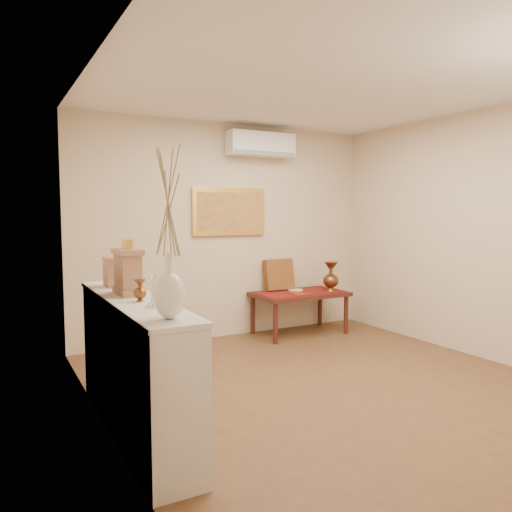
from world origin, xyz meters
TOP-DOWN VIEW (x-y plane):
  - floor at (0.00, 0.00)m, footprint 4.50×4.50m
  - ceiling at (0.00, 0.00)m, footprint 4.50×4.50m
  - wall_back at (0.00, 2.25)m, footprint 4.00×0.02m
  - wall_left at (-2.00, 0.00)m, footprint 0.02×4.50m
  - wall_right at (2.00, 0.00)m, footprint 0.02×4.50m
  - white_vase at (-1.82, -0.80)m, footprint 0.19×0.19m
  - candlestick at (-1.81, -0.41)m, footprint 0.10×0.10m
  - brass_urn_small at (-1.82, -0.16)m, footprint 0.09×0.09m
  - table_cloth at (0.85, 1.88)m, footprint 1.14×0.59m
  - brass_urn_tall at (1.25, 1.74)m, footprint 0.21×0.21m
  - plate at (0.86, 1.99)m, footprint 0.20×0.20m
  - menu at (0.71, 1.71)m, footprint 0.18×0.25m
  - cushion at (0.69, 2.13)m, footprint 0.41×0.18m
  - display_ledge at (-1.82, 0.00)m, footprint 0.37×2.02m
  - mantel_clock at (-1.81, 0.18)m, footprint 0.17×0.36m
  - wooden_chest at (-1.80, 0.63)m, footprint 0.16×0.21m
  - low_table at (0.85, 1.88)m, footprint 1.20×0.70m
  - painting at (0.00, 2.22)m, footprint 1.00×0.06m
  - ac_unit at (0.40, 2.12)m, footprint 0.90×0.25m

SIDE VIEW (x-z plane):
  - floor at x=0.00m, z-range 0.00..0.00m
  - low_table at x=0.85m, z-range 0.21..0.76m
  - display_ledge at x=-1.82m, z-range 0.00..0.98m
  - table_cloth at x=0.85m, z-range 0.55..0.56m
  - plate at x=0.86m, z-range 0.56..0.57m
  - menu at x=0.71m, z-range 0.56..0.57m
  - cushion at x=0.69m, z-range 0.55..0.97m
  - brass_urn_tall at x=1.25m, z-range 0.56..1.02m
  - brass_urn_small at x=-1.82m, z-range 0.98..1.18m
  - candlestick at x=-1.81m, z-range 0.98..1.19m
  - wooden_chest at x=-1.80m, z-range 0.98..1.22m
  - mantel_clock at x=-1.81m, z-range 0.95..1.36m
  - wall_back at x=0.00m, z-range 0.00..2.70m
  - wall_left at x=-2.00m, z-range 0.00..2.70m
  - wall_right at x=2.00m, z-range 0.00..2.70m
  - white_vase at x=-1.82m, z-range 0.98..1.95m
  - painting at x=0.00m, z-range 1.30..1.90m
  - ac_unit at x=0.40m, z-range 2.30..2.60m
  - ceiling at x=0.00m, z-range 2.70..2.70m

